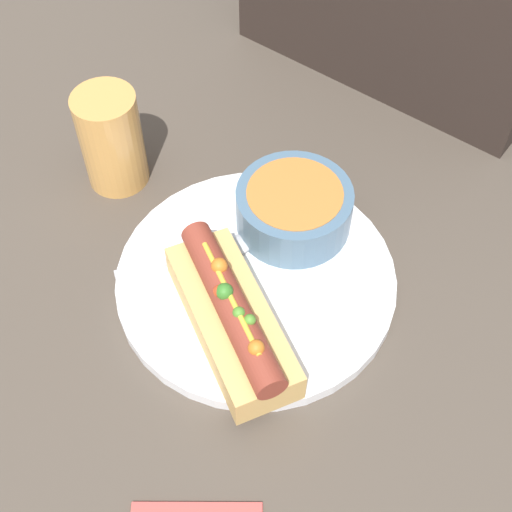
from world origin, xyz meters
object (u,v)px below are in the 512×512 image
Objects in this scene: soup_bowl at (294,207)px; drinking_glass at (111,140)px; hot_dog at (232,316)px; spoon at (216,250)px.

soup_bowl is 0.21m from drinking_glass.
drinking_glass is (-0.23, 0.09, 0.02)m from hot_dog.
hot_dog is 1.58× the size of soup_bowl.
soup_bowl is 0.95× the size of spoon.
soup_bowl is 0.09m from spoon.
drinking_glass reaches higher than spoon.
soup_bowl is (-0.03, 0.14, 0.00)m from hot_dog.
drinking_glass is at bearing -171.27° from hot_dog.
spoon is (-0.07, 0.06, -0.02)m from hot_dog.
drinking_glass is at bearing 117.56° from spoon.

